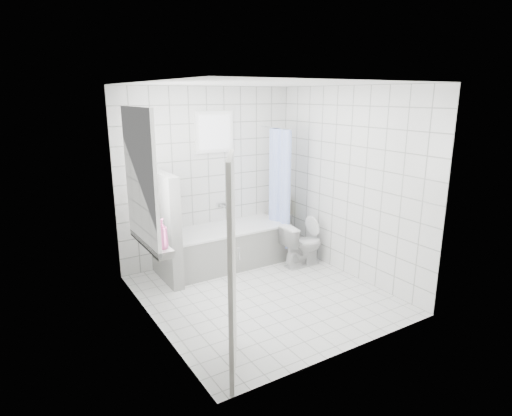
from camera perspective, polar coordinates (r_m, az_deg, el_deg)
ground at (r=5.59m, az=0.85°, el=-11.42°), size 3.00×3.00×0.00m
ceiling at (r=5.02m, az=0.96°, el=16.27°), size 3.00×3.00×0.00m
wall_back at (r=6.44m, az=-6.33°, el=4.24°), size 2.80×0.02×2.60m
wall_front at (r=4.02m, az=12.52°, el=-2.55°), size 2.80×0.02×2.60m
wall_left at (r=4.57m, az=-14.04°, el=-0.50°), size 0.02×3.00×2.60m
wall_right at (r=6.01m, az=12.24°, el=3.22°), size 0.02×3.00×2.60m
window_left at (r=4.80m, az=-14.87°, el=3.84°), size 0.01×0.90×1.40m
window_back at (r=6.36m, az=-5.49°, el=10.04°), size 0.50×0.01×0.50m
window_sill at (r=5.00m, az=-13.82°, el=-4.45°), size 0.18×1.02×0.08m
door at (r=3.80m, az=-3.21°, el=-8.02°), size 0.44×0.71×2.00m
bathtub at (r=6.42m, az=-3.84°, el=-5.07°), size 1.80×0.77×0.58m
partition_wall at (r=5.87m, az=-12.03°, el=-2.59°), size 0.15×0.85×1.50m
tiled_ledge at (r=7.22m, az=3.47°, el=-2.93°), size 0.40×0.24×0.55m
toilet at (r=6.41m, az=6.18°, el=-4.88°), size 0.64×0.37×0.65m
curtain_rod at (r=6.47m, az=2.69°, el=10.62°), size 0.02×0.80×0.02m
shower_curtain at (r=6.49m, az=3.24°, el=2.59°), size 0.14×0.48×1.78m
tub_faucet at (r=6.59m, az=-4.53°, el=0.52°), size 0.18×0.06×0.06m
sill_bottles at (r=4.88m, az=-13.53°, el=-2.80°), size 0.18×0.83×0.32m
ledge_bottles at (r=7.09m, az=3.77°, el=0.12°), size 0.17×0.18×0.27m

